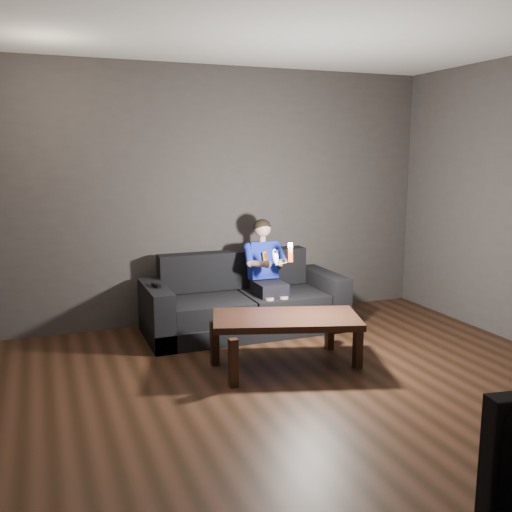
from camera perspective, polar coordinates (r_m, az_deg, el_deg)
name	(u,v)px	position (r m, az deg, el deg)	size (l,w,h in m)	color
floor	(315,412)	(4.18, 5.93, -15.29)	(5.00, 5.00, 0.00)	black
back_wall	(211,196)	(6.12, -4.53, 6.00)	(5.00, 0.04, 2.70)	#383130
ceiling	(323,6)	(3.88, 6.73, 23.59)	(5.00, 5.00, 0.02)	silver
sofa	(243,306)	(5.87, -1.26, -5.03)	(2.01, 0.87, 0.78)	black
child	(266,266)	(5.81, 1.02, -0.99)	(0.43, 0.53, 1.06)	black
wii_remote_red	(290,252)	(5.43, 3.44, 0.36)	(0.06, 0.08, 0.19)	red
nunchuk_white	(275,257)	(5.38, 1.93, -0.07)	(0.09, 0.11, 0.16)	white
wii_remote_black	(156,285)	(5.49, -9.96, -2.92)	(0.06, 0.16, 0.03)	black
coffee_table	(286,323)	(4.86, 3.01, -6.70)	(1.35, 0.95, 0.44)	black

